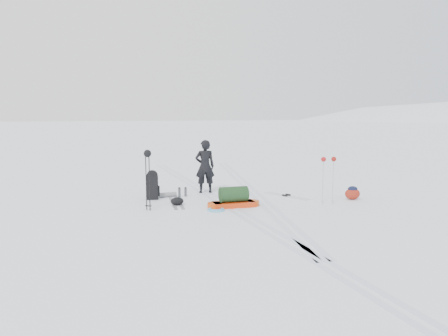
# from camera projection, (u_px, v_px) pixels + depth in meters

# --- Properties ---
(ground) EXTENTS (200.00, 200.00, 0.00)m
(ground) POSITION_uv_depth(u_px,v_px,m) (224.00, 204.00, 11.88)
(ground) COLOR white
(ground) RESTS_ON ground
(ski_tracks) EXTENTS (3.38, 17.97, 0.01)m
(ski_tracks) POSITION_uv_depth(u_px,v_px,m) (236.00, 196.00, 12.87)
(ski_tracks) COLOR silver
(ski_tracks) RESTS_ON ground
(skier) EXTENTS (0.62, 0.43, 1.64)m
(skier) POSITION_uv_depth(u_px,v_px,m) (205.00, 166.00, 13.35)
(skier) COLOR black
(skier) RESTS_ON ground
(pulk_sled) EXTENTS (1.42, 0.49, 0.54)m
(pulk_sled) POSITION_uv_depth(u_px,v_px,m) (234.00, 199.00, 11.46)
(pulk_sled) COLOR red
(pulk_sled) RESTS_ON ground
(expedition_rucksack) EXTENTS (0.90, 0.45, 0.83)m
(expedition_rucksack) POSITION_uv_depth(u_px,v_px,m) (154.00, 186.00, 12.46)
(expedition_rucksack) COLOR black
(expedition_rucksack) RESTS_ON ground
(ski_poles_black) EXTENTS (0.21, 0.19, 1.55)m
(ski_poles_black) POSITION_uv_depth(u_px,v_px,m) (148.00, 161.00, 10.94)
(ski_poles_black) COLOR black
(ski_poles_black) RESTS_ON ground
(ski_poles_silver) EXTENTS (0.41, 0.17, 1.30)m
(ski_poles_silver) POSITION_uv_depth(u_px,v_px,m) (328.00, 165.00, 11.61)
(ski_poles_silver) COLOR silver
(ski_poles_silver) RESTS_ON ground
(touring_skis_grey) EXTENTS (0.37, 1.87, 0.07)m
(touring_skis_grey) POSITION_uv_depth(u_px,v_px,m) (176.00, 202.00, 12.04)
(touring_skis_grey) COLOR #9C9EA5
(touring_skis_grey) RESTS_ON ground
(touring_skis_white) EXTENTS (0.93, 1.53, 0.06)m
(touring_skis_white) POSITION_uv_depth(u_px,v_px,m) (286.00, 196.00, 12.91)
(touring_skis_white) COLOR silver
(touring_skis_white) RESTS_ON ground
(rope_coil) EXTENTS (0.54, 0.54, 0.05)m
(rope_coil) POSITION_uv_depth(u_px,v_px,m) (216.00, 209.00, 11.08)
(rope_coil) COLOR #5ABCDB
(rope_coil) RESTS_ON ground
(small_daypack) EXTENTS (0.49, 0.39, 0.38)m
(small_daypack) POSITION_uv_depth(u_px,v_px,m) (352.00, 193.00, 12.44)
(small_daypack) COLOR maroon
(small_daypack) RESTS_ON ground
(thermos_pair) EXTENTS (0.29, 0.19, 0.30)m
(thermos_pair) POSITION_uv_depth(u_px,v_px,m) (182.00, 192.00, 12.80)
(thermos_pair) COLOR #55575C
(thermos_pair) RESTS_ON ground
(stuff_sack) EXTENTS (0.42, 0.36, 0.22)m
(stuff_sack) POSITION_uv_depth(u_px,v_px,m) (177.00, 201.00, 11.68)
(stuff_sack) COLOR black
(stuff_sack) RESTS_ON ground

